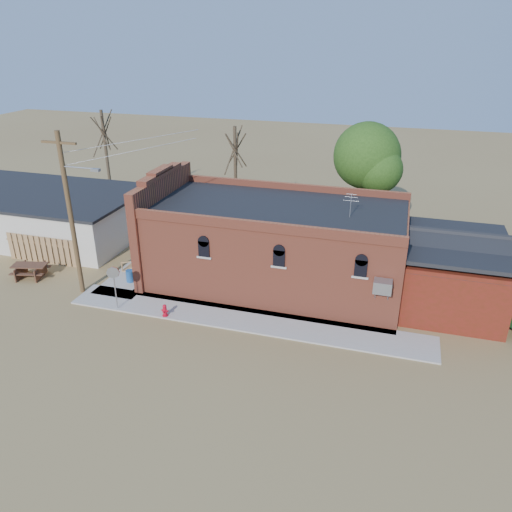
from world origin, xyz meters
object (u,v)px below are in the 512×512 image
(fire_hydrant, at_px, (165,310))
(brick_bar, at_px, (271,244))
(stop_sign, at_px, (114,277))
(picnic_table, at_px, (30,269))
(utility_pole, at_px, (71,212))
(trash_barrel, at_px, (130,276))

(fire_hydrant, bearing_deg, brick_bar, 72.33)
(brick_bar, relative_size, stop_sign, 6.77)
(brick_bar, bearing_deg, picnic_table, -165.34)
(utility_pole, xyz_separation_m, fire_hydrant, (5.66, -1.20, -4.36))
(trash_barrel, bearing_deg, utility_pole, -139.29)
(brick_bar, distance_m, fire_hydrant, 7.14)
(trash_barrel, bearing_deg, fire_hydrant, -38.71)
(brick_bar, height_order, fire_hydrant, brick_bar)
(brick_bar, xyz_separation_m, trash_barrel, (-7.78, -2.57, -1.90))
(picnic_table, bearing_deg, stop_sign, -29.54)
(brick_bar, height_order, picnic_table, brick_bar)
(utility_pole, bearing_deg, picnic_table, 170.51)
(fire_hydrant, height_order, stop_sign, stop_sign)
(picnic_table, bearing_deg, fire_hydrant, -25.36)
(trash_barrel, height_order, picnic_table, picnic_table)
(stop_sign, distance_m, trash_barrel, 3.41)
(stop_sign, distance_m, picnic_table, 7.32)
(brick_bar, xyz_separation_m, picnic_table, (-13.83, -3.62, -1.80))
(brick_bar, relative_size, utility_pole, 1.82)
(trash_barrel, bearing_deg, brick_bar, 18.27)
(trash_barrel, bearing_deg, picnic_table, -170.16)
(stop_sign, bearing_deg, brick_bar, 36.23)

